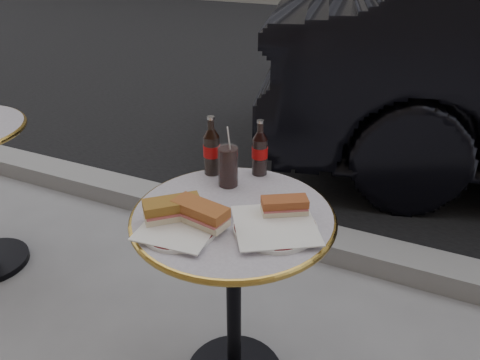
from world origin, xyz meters
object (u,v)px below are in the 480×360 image
at_px(cola_bottle_left, 212,145).
at_px(bistro_table, 234,304).
at_px(cola_glass, 228,166).
at_px(cola_bottle_right, 260,147).
at_px(plate_left, 179,229).
at_px(plate_right, 275,228).

bearing_deg(cola_bottle_left, bistro_table, -48.96).
xyz_separation_m(bistro_table, cola_glass, (-0.09, 0.15, 0.44)).
bearing_deg(bistro_table, cola_glass, 120.76).
height_order(cola_bottle_left, cola_glass, cola_bottle_left).
bearing_deg(cola_bottle_right, bistro_table, -84.30).
bearing_deg(plate_left, cola_glass, 88.54).
bearing_deg(cola_glass, cola_bottle_left, 148.83).
distance_m(plate_right, cola_glass, 0.30).
height_order(plate_right, cola_bottle_right, cola_bottle_right).
bearing_deg(cola_bottle_right, plate_left, -99.55).
bearing_deg(bistro_table, plate_left, -122.89).
bearing_deg(cola_glass, plate_left, -91.46).
distance_m(plate_left, cola_bottle_left, 0.38).
bearing_deg(cola_glass, cola_bottle_right, 61.95).
relative_size(bistro_table, cola_glass, 5.31).
distance_m(bistro_table, plate_right, 0.40).
height_order(bistro_table, cola_glass, cola_glass).
height_order(plate_left, cola_bottle_left, cola_bottle_left).
xyz_separation_m(bistro_table, plate_right, (0.15, -0.03, 0.37)).
relative_size(cola_bottle_right, cola_glass, 1.44).
distance_m(bistro_table, cola_glass, 0.47).
xyz_separation_m(plate_left, plate_right, (0.24, 0.12, 0.00)).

